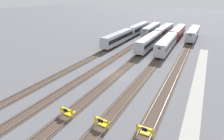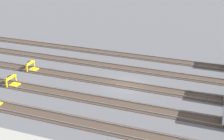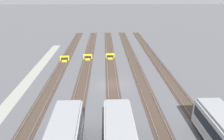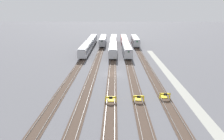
% 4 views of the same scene
% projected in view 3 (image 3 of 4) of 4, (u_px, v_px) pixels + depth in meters
% --- Properties ---
extents(ground_plane, '(400.00, 400.00, 0.00)m').
position_uv_depth(ground_plane, '(112.00, 85.00, 36.03)').
color(ground_plane, '#5B5B60').
extents(service_walkway, '(54.00, 2.00, 0.01)m').
position_uv_depth(service_walkway, '(24.00, 86.00, 35.55)').
color(service_walkway, '#9E9E93').
rests_on(service_walkway, ground).
extents(rail_track_nearest, '(90.00, 2.23, 0.21)m').
position_uv_depth(rail_track_nearest, '(51.00, 85.00, 35.68)').
color(rail_track_nearest, '#47382D').
rests_on(rail_track_nearest, ground).
extents(rail_track_near_inner, '(90.00, 2.23, 0.21)m').
position_uv_depth(rail_track_near_inner, '(82.00, 85.00, 35.85)').
color(rail_track_near_inner, '#47382D').
rests_on(rail_track_near_inner, ground).
extents(rail_track_middle, '(90.00, 2.24, 0.21)m').
position_uv_depth(rail_track_middle, '(112.00, 84.00, 36.01)').
color(rail_track_middle, '#47382D').
rests_on(rail_track_middle, ground).
extents(rail_track_far_inner, '(90.00, 2.23, 0.21)m').
position_uv_depth(rail_track_far_inner, '(143.00, 84.00, 36.18)').
color(rail_track_far_inner, '#47382D').
rests_on(rail_track_far_inner, ground).
extents(rail_track_farthest, '(90.00, 2.23, 0.21)m').
position_uv_depth(rail_track_farthest, '(172.00, 83.00, 36.35)').
color(rail_track_farthest, '#47382D').
rests_on(rail_track_farthest, ground).
extents(bumper_stop_nearest_track, '(1.37, 2.01, 1.22)m').
position_uv_depth(bumper_stop_nearest_track, '(64.00, 59.00, 47.52)').
color(bumper_stop_nearest_track, yellow).
rests_on(bumper_stop_nearest_track, ground).
extents(bumper_stop_near_inner_track, '(1.37, 2.01, 1.22)m').
position_uv_depth(bumper_stop_near_inner_track, '(88.00, 57.00, 48.67)').
color(bumper_stop_near_inner_track, yellow).
rests_on(bumper_stop_near_inner_track, ground).
extents(bumper_stop_middle_track, '(1.34, 2.00, 1.22)m').
position_uv_depth(bumper_stop_middle_track, '(110.00, 56.00, 49.22)').
color(bumper_stop_middle_track, yellow).
rests_on(bumper_stop_middle_track, ground).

